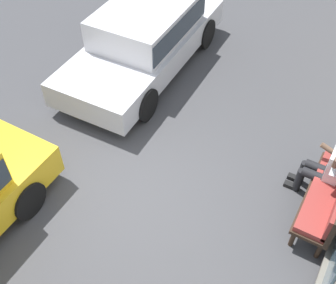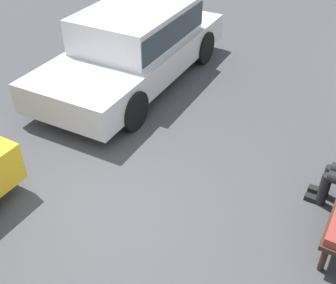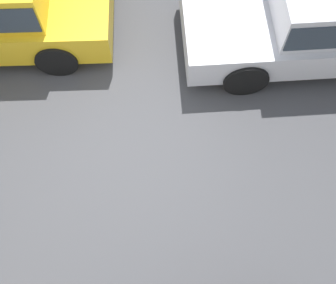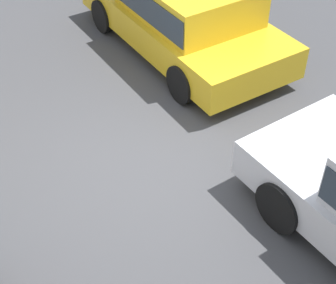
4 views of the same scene
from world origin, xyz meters
TOP-DOWN VIEW (x-y plane):
  - ground_plane at (0.00, 0.00)m, footprint 60.00×60.00m
  - bench at (-1.25, 2.90)m, footprint 1.73×0.55m
  - person_on_phone at (-1.59, 2.68)m, footprint 0.73×0.74m
  - parked_car_near at (-3.15, -1.56)m, footprint 4.45×1.95m

SIDE VIEW (x-z plane):
  - ground_plane at x=0.00m, z-range 0.00..0.00m
  - bench at x=-1.25m, z-range 0.06..1.03m
  - person_on_phone at x=-1.59m, z-range 0.03..1.33m
  - parked_car_near at x=-3.15m, z-range 0.07..1.45m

